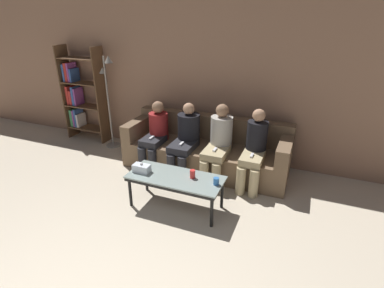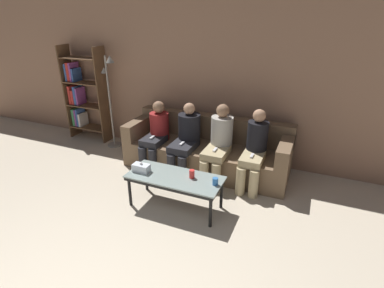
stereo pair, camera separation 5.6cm
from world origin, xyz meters
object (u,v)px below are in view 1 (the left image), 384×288
(tissue_box, at_px, (142,168))
(seated_person_mid_left, at_px, (186,137))
(standing_lamp, at_px, (108,93))
(seated_person_left_end, at_px, (156,133))
(seated_person_mid_right, at_px, (219,141))
(cup_near_left, at_px, (216,181))
(bookshelf, at_px, (80,95))
(couch, at_px, (207,150))
(coffee_table, at_px, (176,180))
(cup_near_right, at_px, (193,174))
(seated_person_right_end, at_px, (254,148))

(tissue_box, bearing_deg, seated_person_mid_left, 79.85)
(standing_lamp, relative_size, seated_person_mid_left, 1.54)
(seated_person_left_end, distance_m, seated_person_mid_right, 1.06)
(cup_near_left, height_order, bookshelf, bookshelf)
(couch, distance_m, coffee_table, 1.19)
(coffee_table, xyz_separation_m, cup_near_right, (0.21, 0.05, 0.10))
(cup_near_right, distance_m, bookshelf, 3.26)
(coffee_table, relative_size, cup_near_right, 11.32)
(standing_lamp, height_order, seated_person_right_end, standing_lamp)
(coffee_table, bearing_deg, cup_near_left, 1.65)
(cup_near_right, xyz_separation_m, seated_person_mid_right, (0.05, 0.91, 0.09))
(cup_near_left, height_order, seated_person_right_end, seated_person_right_end)
(coffee_table, bearing_deg, cup_near_right, 14.59)
(couch, height_order, cup_near_right, couch)
(seated_person_mid_left, distance_m, seated_person_right_end, 1.06)
(seated_person_mid_right, bearing_deg, cup_near_left, -74.03)
(couch, bearing_deg, tissue_box, -109.90)
(couch, distance_m, seated_person_left_end, 0.86)
(cup_near_right, height_order, seated_person_right_end, seated_person_right_end)
(couch, bearing_deg, standing_lamp, 175.93)
(couch, xyz_separation_m, bookshelf, (-2.70, 0.28, 0.57))
(coffee_table, xyz_separation_m, bookshelf, (-2.71, 1.46, 0.47))
(cup_near_left, relative_size, bookshelf, 0.05)
(tissue_box, distance_m, standing_lamp, 2.07)
(cup_near_right, height_order, seated_person_mid_left, seated_person_mid_left)
(seated_person_left_end, height_order, seated_person_right_end, seated_person_right_end)
(couch, xyz_separation_m, tissue_box, (-0.45, -1.23, 0.20))
(cup_near_left, distance_m, bookshelf, 3.56)
(seated_person_left_end, bearing_deg, coffee_table, -50.27)
(coffee_table, distance_m, seated_person_mid_left, 1.02)
(cup_near_left, bearing_deg, standing_lamp, 151.91)
(cup_near_left, bearing_deg, seated_person_mid_right, 105.97)
(cup_near_left, distance_m, seated_person_mid_right, 0.99)
(couch, xyz_separation_m, seated_person_mid_right, (0.26, -0.22, 0.29))
(coffee_table, xyz_separation_m, seated_person_left_end, (-0.80, 0.96, 0.15))
(standing_lamp, relative_size, seated_person_right_end, 1.50)
(cup_near_right, bearing_deg, bookshelf, 154.26)
(standing_lamp, bearing_deg, seated_person_mid_right, -9.37)
(seated_person_left_end, height_order, seated_person_mid_right, seated_person_mid_right)
(cup_near_right, bearing_deg, cup_near_left, -6.97)
(couch, height_order, seated_person_left_end, seated_person_left_end)
(cup_near_right, xyz_separation_m, seated_person_mid_left, (-0.48, 0.91, 0.08))
(couch, distance_m, standing_lamp, 2.04)
(coffee_table, height_order, seated_person_mid_left, seated_person_mid_left)
(seated_person_left_end, bearing_deg, cup_near_right, -42.02)
(bookshelf, relative_size, seated_person_right_end, 1.61)
(coffee_table, relative_size, seated_person_mid_left, 1.12)
(seated_person_mid_right, xyz_separation_m, seated_person_right_end, (0.53, -0.01, -0.01))
(seated_person_mid_right, bearing_deg, seated_person_left_end, 179.79)
(tissue_box, distance_m, seated_person_left_end, 1.07)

